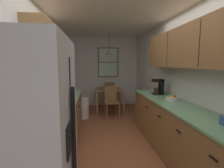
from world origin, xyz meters
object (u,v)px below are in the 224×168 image
Objects in this scene: dining_chair_near at (111,100)px; dining_chair_far at (109,92)px; microwave_over_range at (29,50)px; table_serving_bowl at (110,88)px; storage_canister at (54,102)px; trash_bin at (83,108)px; dining_table at (109,92)px; fruit_bowl at (172,98)px; mug_by_coffeemaker at (224,120)px; coffee_maker at (159,86)px; refrigerator at (23,154)px; stove_range at (45,153)px.

dining_chair_far is (0.08, 1.26, 0.00)m from dining_chair_near.
table_serving_bowl is (1.28, 3.28, -0.95)m from microwave_over_range.
dining_chair_near is at bearing 62.24° from storage_canister.
dining_chair_far is 1.52× the size of trash_bin.
dining_table is 4.04× the size of fruit_bowl.
storage_canister is (-1.15, -2.19, 0.49)m from dining_chair_near.
mug_by_coffeemaker reaches higher than dining_chair_far.
dining_chair_near is at bearing 124.18° from coffee_maker.
dining_chair_far is at bearing 107.68° from coffee_maker.
dining_table is 3.89m from mug_by_coffeemaker.
table_serving_bowl is (-0.85, 3.69, -0.18)m from mug_by_coffeemaker.
mug_by_coffeemaker is at bearing 9.04° from refrigerator.
trash_bin is 2.25m from storage_canister.
storage_canister is 2.24m from mug_by_coffeemaker.
refrigerator is 1.95× the size of dining_chair_far.
dining_chair_near is 1.26m from dining_chair_far.
microwave_over_range is 1.81× the size of coffee_maker.
mug_by_coffeemaker reaches higher than fruit_bowl.
trash_bin is 2.29m from coffee_maker.
mug_by_coffeemaker is 3.80m from table_serving_bowl.
dining_table is at bearing 39.24° from trash_bin.
table_serving_bowl is at bearing 102.95° from mug_by_coffeemaker.
storage_canister is at bearing -157.24° from coffee_maker.
storage_canister is at bearing 90.59° from stove_range.
microwave_over_range is 3.05× the size of table_serving_bowl.
refrigerator is at bearing -104.94° from dining_table.
refrigerator reaches higher than trash_bin.
dining_chair_near is 2.52m from storage_canister.
stove_range is 3.56m from dining_table.
coffee_maker is at bearing 89.00° from mug_by_coffeemaker.
refrigerator is 2.52m from fruit_bowl.
coffee_maker is at bearing -64.79° from table_serving_bowl.
mug_by_coffeemaker is at bearing -77.10° from dining_table.
coffee_maker is at bearing 90.03° from fruit_bowl.
mug_by_coffeemaker is at bearing -77.05° from table_serving_bowl.
stove_range is at bearing -145.54° from coffee_maker.
dining_chair_far is (1.22, 3.99, 0.03)m from stove_range.
trash_bin is 3.59m from mug_by_coffeemaker.
storage_canister is (-0.01, 0.54, 0.52)m from stove_range.
coffee_maker is 1.83m from mug_by_coffeemaker.
refrigerator is at bearing -105.45° from table_serving_bowl.
table_serving_bowl is (-0.88, 1.87, -0.31)m from coffee_maker.
microwave_over_range is 3.24m from dining_chair_near.
mug_by_coffeemaker reaches higher than trash_bin.
refrigerator is 4.16m from table_serving_bowl.
fruit_bowl reaches higher than table_serving_bowl.
refrigerator is at bearing -76.83° from microwave_over_range.
storage_canister is at bearing -117.76° from dining_chair_near.
stove_range is at bearing -0.03° from microwave_over_range.
fruit_bowl is (2.05, 0.27, -0.05)m from storage_canister.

